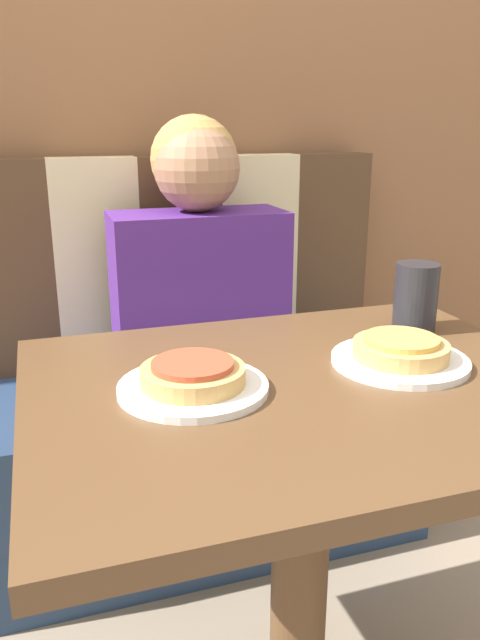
% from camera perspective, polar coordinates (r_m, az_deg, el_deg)
% --- Properties ---
extents(wall_back, '(7.00, 0.05, 2.60)m').
position_cam_1_polar(wall_back, '(1.86, -6.78, 23.32)').
color(wall_back, brown).
rests_on(wall_back, ground_plane).
extents(booth_seat, '(1.15, 0.52, 0.45)m').
position_cam_1_polar(booth_seat, '(1.78, -3.43, -12.19)').
color(booth_seat, navy).
rests_on(booth_seat, ground_plane).
extents(booth_backrest, '(1.15, 0.09, 0.57)m').
position_cam_1_polar(booth_backrest, '(1.80, -5.51, 5.57)').
color(booth_backrest, '#4C331E').
rests_on(booth_backrest, booth_seat).
extents(dining_table, '(0.87, 0.68, 0.72)m').
position_cam_1_polar(dining_table, '(1.04, 5.88, -11.03)').
color(dining_table, brown).
rests_on(dining_table, ground_plane).
extents(person, '(0.43, 0.24, 0.68)m').
position_cam_1_polar(person, '(1.59, -3.84, 5.83)').
color(person, '#4C237A').
rests_on(person, booth_seat).
extents(plate_left, '(0.23, 0.23, 0.01)m').
position_cam_1_polar(plate_left, '(0.95, -4.31, -6.16)').
color(plate_left, white).
rests_on(plate_left, dining_table).
extents(plate_right, '(0.23, 0.23, 0.01)m').
position_cam_1_polar(plate_right, '(1.08, 14.39, -3.62)').
color(plate_right, white).
rests_on(plate_right, dining_table).
extents(pizza_left, '(0.16, 0.16, 0.04)m').
position_cam_1_polar(pizza_left, '(0.94, -4.34, -4.90)').
color(pizza_left, tan).
rests_on(pizza_left, plate_left).
extents(pizza_right, '(0.16, 0.16, 0.04)m').
position_cam_1_polar(pizza_right, '(1.08, 14.48, -2.50)').
color(pizza_right, tan).
rests_on(pizza_right, plate_right).
extents(drinking_cup, '(0.08, 0.08, 0.13)m').
position_cam_1_polar(drinking_cup, '(1.25, 15.77, 1.99)').
color(drinking_cup, '#232328').
rests_on(drinking_cup, dining_table).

